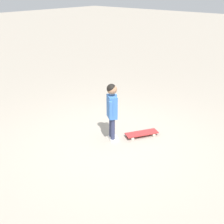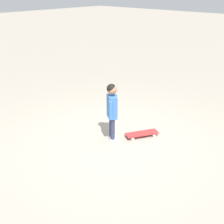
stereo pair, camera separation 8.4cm
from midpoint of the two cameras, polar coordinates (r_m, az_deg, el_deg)
The scene contains 3 objects.
ground_plane at distance 5.18m, azimuth 0.14°, elevation -6.31°, with size 50.00×50.00×0.00m, color #9E9384.
child_person at distance 5.04m, azimuth -0.47°, elevation 1.11°, with size 0.28×0.37×1.06m.
skateboard at distance 5.44m, azimuth 5.36°, elevation -4.17°, with size 0.46×0.62×0.07m.
Camera 1 is at (-2.92, 3.40, 2.59)m, focal length 47.00 mm.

